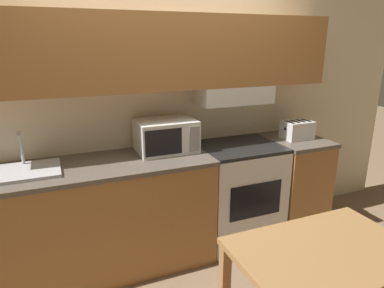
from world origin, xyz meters
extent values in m
plane|color=#7F664C|center=(0.00, 0.00, 0.00)|extent=(16.00, 16.00, 0.00)
cube|color=beige|center=(0.00, 0.03, 1.27)|extent=(5.40, 0.05, 2.55)
cube|color=#A36B38|center=(0.00, -0.16, 1.76)|extent=(3.00, 0.32, 0.60)
cube|color=silver|center=(0.63, -0.16, 1.38)|extent=(0.68, 0.34, 0.16)
cube|color=#A36B38|center=(-0.62, -0.32, 0.45)|extent=(1.75, 0.64, 0.90)
cube|color=brown|center=(-0.62, -0.32, 0.91)|extent=(1.77, 0.66, 0.04)
cube|color=#A36B38|center=(1.25, -0.32, 0.45)|extent=(0.50, 0.64, 0.90)
cube|color=brown|center=(1.25, -0.32, 0.91)|extent=(0.52, 0.66, 0.04)
cube|color=silver|center=(0.63, -0.31, 0.45)|extent=(0.72, 0.62, 0.90)
cube|color=black|center=(0.63, -0.31, 0.92)|extent=(0.72, 0.62, 0.03)
cube|color=black|center=(0.63, -0.63, 0.52)|extent=(0.50, 0.01, 0.32)
cylinder|color=black|center=(0.46, -0.44, 0.93)|extent=(0.10, 0.10, 0.01)
cylinder|color=black|center=(0.79, -0.44, 0.93)|extent=(0.10, 0.10, 0.01)
cylinder|color=black|center=(0.46, -0.19, 0.93)|extent=(0.10, 0.10, 0.01)
cylinder|color=black|center=(0.79, -0.19, 0.93)|extent=(0.10, 0.10, 0.01)
cube|color=silver|center=(-0.05, -0.21, 1.07)|extent=(0.49, 0.37, 0.27)
cube|color=black|center=(-0.12, -0.40, 1.07)|extent=(0.31, 0.01, 0.21)
cube|color=gray|center=(0.14, -0.40, 1.07)|extent=(0.09, 0.01, 0.21)
cube|color=silver|center=(1.25, -0.33, 1.02)|extent=(0.28, 0.20, 0.17)
cube|color=black|center=(1.11, -0.33, 1.04)|extent=(0.01, 0.02, 0.02)
cube|color=black|center=(1.15, -0.33, 1.10)|extent=(0.04, 0.14, 0.01)
cube|color=black|center=(1.22, -0.33, 1.10)|extent=(0.04, 0.14, 0.01)
cube|color=black|center=(1.28, -0.33, 1.10)|extent=(0.04, 0.14, 0.01)
cube|color=black|center=(1.35, -0.33, 1.10)|extent=(0.04, 0.14, 0.01)
cube|color=#B7BABF|center=(-1.16, -0.32, 0.94)|extent=(0.51, 0.39, 0.02)
cube|color=#4C4F54|center=(-1.16, -0.34, 0.95)|extent=(0.43, 0.29, 0.01)
cylinder|color=#B7BABF|center=(-1.16, -0.17, 1.08)|extent=(0.02, 0.02, 0.25)
cylinder|color=#B7BABF|center=(-1.16, -0.23, 1.20)|extent=(0.02, 0.12, 0.02)
cube|color=#9E7042|center=(0.38, -1.69, 0.74)|extent=(1.00, 0.67, 0.04)
cube|color=#9E7042|center=(0.84, -1.39, 0.36)|extent=(0.06, 0.06, 0.72)
camera|label=1|loc=(-0.91, -2.90, 1.84)|focal=32.00mm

